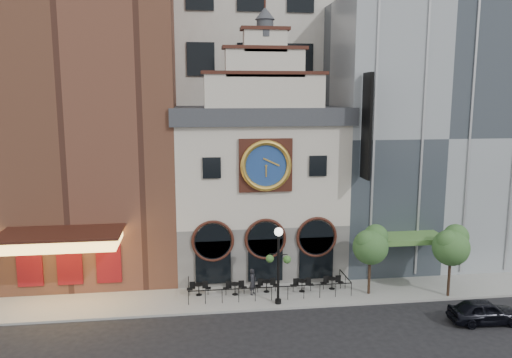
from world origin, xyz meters
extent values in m
plane|color=black|center=(0.00, 0.00, 0.00)|extent=(120.00, 120.00, 0.00)
cube|color=gray|center=(0.00, 2.50, 0.07)|extent=(44.00, 5.00, 0.15)
cube|color=#605E5B|center=(0.00, 8.00, 2.15)|extent=(12.00, 8.00, 4.00)
cube|color=silver|center=(0.00, 8.00, 7.65)|extent=(12.00, 8.00, 7.00)
cube|color=#2D3035|center=(0.00, 8.00, 11.75)|extent=(12.60, 8.60, 1.20)
cube|color=#371810|center=(0.00, 3.92, 8.55)|extent=(3.60, 0.25, 3.60)
cylinder|color=navy|center=(0.00, 3.78, 8.55)|extent=(3.10, 0.12, 3.10)
torus|color=gold|center=(0.00, 3.70, 8.55)|extent=(3.46, 0.36, 3.46)
cylinder|color=#2D3035|center=(0.00, 4.40, 17.45)|extent=(1.10, 1.10, 1.10)
cone|color=#2D3035|center=(0.00, 4.40, 18.40)|extent=(1.30, 1.30, 0.80)
cube|color=brown|center=(-13.00, 10.00, 12.65)|extent=(14.00, 12.00, 25.00)
cube|color=#FFBF59|center=(-13.00, 2.30, 4.35)|extent=(7.00, 3.40, 0.70)
cube|color=#371810|center=(-13.00, 2.30, 4.80)|extent=(7.40, 3.80, 0.15)
cube|color=maroon|center=(-13.00, 3.95, 2.15)|extent=(5.60, 0.15, 2.60)
cube|color=gray|center=(13.00, 10.00, 10.15)|extent=(14.00, 12.00, 20.00)
cube|color=#50813A|center=(10.00, 2.80, 3.45)|extent=(4.50, 2.40, 0.35)
cube|color=black|center=(6.60, 3.00, 11.15)|extent=(0.18, 1.60, 7.00)
cube|color=beige|center=(0.00, 20.00, 20.00)|extent=(20.00, 16.00, 40.00)
cylinder|color=black|center=(-4.62, 2.69, 0.89)|extent=(0.68, 0.68, 0.03)
cylinder|color=black|center=(-4.62, 2.69, 0.52)|extent=(0.06, 0.06, 0.72)
cylinder|color=black|center=(-2.24, 2.46, 0.89)|extent=(0.68, 0.68, 0.03)
cylinder|color=black|center=(-2.24, 2.46, 0.52)|extent=(0.06, 0.06, 0.72)
cylinder|color=black|center=(-0.10, 2.65, 0.89)|extent=(0.68, 0.68, 0.03)
cylinder|color=black|center=(-0.10, 2.65, 0.52)|extent=(0.06, 0.06, 0.72)
cylinder|color=black|center=(2.26, 2.39, 0.89)|extent=(0.68, 0.68, 0.03)
cylinder|color=black|center=(2.26, 2.39, 0.52)|extent=(0.06, 0.06, 0.72)
cylinder|color=black|center=(4.39, 2.55, 0.89)|extent=(0.68, 0.68, 0.03)
cylinder|color=black|center=(4.39, 2.55, 0.52)|extent=(0.06, 0.06, 0.72)
imported|color=black|center=(11.88, -3.31, 0.71)|extent=(4.23, 1.88, 1.41)
imported|color=black|center=(-1.06, 2.36, 1.02)|extent=(0.70, 0.76, 1.75)
cylinder|color=black|center=(0.33, 0.69, 2.40)|extent=(0.16, 0.16, 4.51)
cylinder|color=black|center=(0.33, 0.69, 0.29)|extent=(0.40, 0.40, 0.27)
sphere|color=white|center=(0.33, 0.69, 4.84)|extent=(0.54, 0.54, 0.54)
sphere|color=#285C25|center=(-0.19, 0.84, 3.08)|extent=(0.50, 0.50, 0.50)
sphere|color=#285C25|center=(0.85, 0.54, 3.08)|extent=(0.50, 0.50, 0.50)
cylinder|color=#382619|center=(6.60, 1.48, 1.40)|extent=(0.18, 0.18, 2.50)
sphere|color=#2D5723|center=(6.60, 1.48, 3.37)|extent=(2.32, 2.32, 2.32)
sphere|color=#2D5723|center=(7.04, 1.75, 3.99)|extent=(1.61, 1.61, 1.61)
sphere|color=#2D5723|center=(6.24, 1.30, 3.81)|extent=(1.43, 1.43, 1.43)
cylinder|color=#382619|center=(11.64, 0.43, 1.43)|extent=(0.18, 0.18, 2.56)
sphere|color=#2F5B24|center=(11.64, 0.43, 3.44)|extent=(2.38, 2.38, 2.38)
sphere|color=#2F5B24|center=(12.10, 0.71, 4.08)|extent=(1.64, 1.64, 1.64)
sphere|color=#2F5B24|center=(11.27, 0.25, 3.90)|extent=(1.46, 1.46, 1.46)
camera|label=1|loc=(-5.01, -28.72, 13.18)|focal=35.00mm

